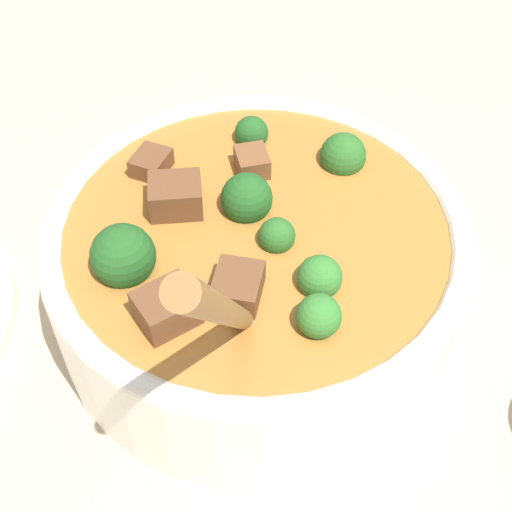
% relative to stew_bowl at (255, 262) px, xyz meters
% --- Properties ---
extents(ground_plane, '(4.00, 4.00, 0.00)m').
position_rel_stew_bowl_xyz_m(ground_plane, '(-0.00, 0.00, -0.06)').
color(ground_plane, '#C6B293').
extents(stew_bowl, '(0.29, 0.31, 0.28)m').
position_rel_stew_bowl_xyz_m(stew_bowl, '(0.00, 0.00, 0.00)').
color(stew_bowl, white).
rests_on(stew_bowl, ground_plane).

